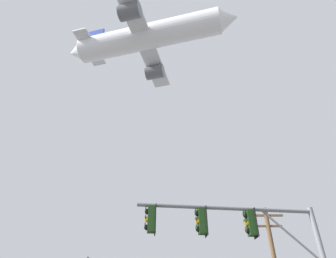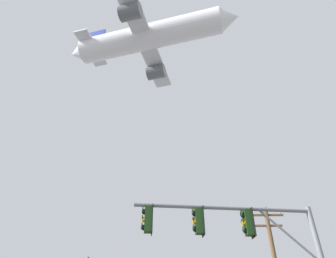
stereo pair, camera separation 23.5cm
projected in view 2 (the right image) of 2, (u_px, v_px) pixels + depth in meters
name	position (u px, v px, depth m)	size (l,w,h in m)	color
signal_pole_near	(244.00, 239.00, 10.56)	(6.69, 1.07, 5.79)	slate
airplane	(149.00, 37.00, 50.84)	(29.85, 23.06, 8.19)	white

